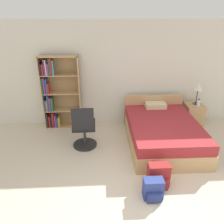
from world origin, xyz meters
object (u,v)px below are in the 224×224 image
(table_lamp, at_px, (198,87))
(backpack_blue, at_px, (153,189))
(nightstand, at_px, (193,115))
(backpack_red, at_px, (159,176))
(water_bottle, at_px, (198,103))
(bed, at_px, (162,131))
(office_chair, at_px, (84,128))
(bookshelf, at_px, (56,94))

(table_lamp, distance_m, backpack_blue, 3.06)
(nightstand, height_order, table_lamp, table_lamp)
(backpack_red, bearing_deg, water_bottle, 54.22)
(nightstand, distance_m, water_bottle, 0.40)
(table_lamp, xyz_separation_m, backpack_blue, (-1.62, -2.45, -0.86))
(bed, distance_m, table_lamp, 1.53)
(bed, height_order, office_chair, office_chair)
(nightstand, height_order, backpack_blue, nightstand)
(office_chair, relative_size, water_bottle, 5.25)
(nightstand, bearing_deg, office_chair, -161.41)
(water_bottle, bearing_deg, office_chair, -163.71)
(office_chair, height_order, water_bottle, office_chair)
(bookshelf, relative_size, nightstand, 3.10)
(bookshelf, distance_m, backpack_blue, 3.27)
(office_chair, xyz_separation_m, nightstand, (2.76, 0.93, -0.19))
(office_chair, bearing_deg, nightstand, 18.59)
(bed, xyz_separation_m, table_lamp, (1.06, 0.82, 0.74))
(nightstand, bearing_deg, bookshelf, 177.84)
(water_bottle, xyz_separation_m, backpack_red, (-1.48, -2.05, -0.47))
(bookshelf, relative_size, backpack_blue, 5.22)
(office_chair, distance_m, water_bottle, 2.92)
(bed, xyz_separation_m, backpack_red, (-0.41, -1.37, -0.08))
(bookshelf, relative_size, water_bottle, 9.42)
(nightstand, relative_size, backpack_red, 1.37)
(bookshelf, bearing_deg, office_chair, -55.54)
(table_lamp, bearing_deg, office_chair, -161.24)
(office_chair, distance_m, backpack_blue, 1.93)
(bed, height_order, water_bottle, bed)
(office_chair, distance_m, table_lamp, 3.00)
(office_chair, bearing_deg, backpack_blue, -52.06)
(bed, bearing_deg, office_chair, -175.71)
(table_lamp, xyz_separation_m, backpack_red, (-1.47, -2.18, -0.83))
(table_lamp, bearing_deg, nightstand, -147.11)
(table_lamp, bearing_deg, water_bottle, -87.63)
(table_lamp, xyz_separation_m, water_bottle, (0.01, -0.13, -0.35))
(nightstand, distance_m, backpack_red, 2.60)
(table_lamp, bearing_deg, backpack_blue, -123.55)
(office_chair, distance_m, backpack_red, 1.83)
(backpack_blue, bearing_deg, backpack_red, 60.55)
(bookshelf, xyz_separation_m, backpack_red, (2.05, -2.30, -0.68))
(nightstand, relative_size, backpack_blue, 1.68)
(bed, xyz_separation_m, water_bottle, (1.07, 0.69, 0.39))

